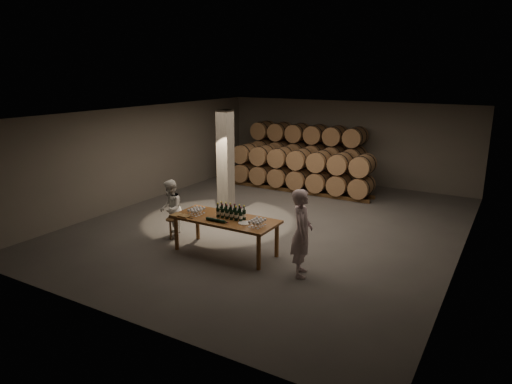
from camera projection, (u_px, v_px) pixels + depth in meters
The scene contains 15 objects.
room at pixel (226, 163), 13.90m from camera, with size 12.00×12.00×12.00m.
tasting_table at pixel (225, 222), 10.98m from camera, with size 2.60×1.10×0.90m.
barrel_stack_back at pixel (306, 152), 17.96m from camera, with size 4.70×0.95×2.31m.
barrel_stack_front at pixel (300, 169), 16.69m from camera, with size 5.48×0.95×1.57m.
bottle_cluster at pixel (231, 213), 10.90m from camera, with size 0.74×0.24×0.36m.
lying_bottles at pixel (216, 220), 10.67m from camera, with size 0.61×0.08×0.08m.
glass_cluster_left at pixel (196, 210), 11.22m from camera, with size 0.30×0.41×0.16m.
glass_cluster_right at pixel (257, 221), 10.38m from camera, with size 0.30×0.41×0.16m.
plate at pixel (245, 223), 10.58m from camera, with size 0.31×0.31×0.02m, color white.
notebook_near at pixel (185, 216), 11.05m from camera, with size 0.26×0.21×0.03m, color olive.
notebook_corner at pixel (176, 215), 11.18m from camera, with size 0.22×0.28×0.02m, color olive.
pen at pixel (191, 218), 10.93m from camera, with size 0.01×0.01×0.15m, color black.
stool at pixel (172, 222), 12.02m from camera, with size 0.33×0.33×0.56m.
person_man at pixel (302, 233), 9.76m from camera, with size 0.71×0.46×1.94m, color beige.
person_woman at pixel (171, 209), 12.09m from camera, with size 0.76×0.59×1.56m, color white.
Camera 1 is at (5.91, -11.12, 4.35)m, focal length 32.00 mm.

